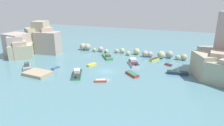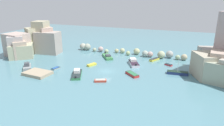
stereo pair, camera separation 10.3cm
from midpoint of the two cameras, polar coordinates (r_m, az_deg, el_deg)
The scene contains 15 objects.
cove_water at distance 56.62m, azimuth -1.66°, elevation -2.35°, with size 160.00×160.00×0.00m, color slate.
cliff_headland_left at distance 79.56m, azimuth -21.25°, elevation 5.33°, with size 21.69×24.48×11.51m.
rock_breakwater at distance 72.64m, azimuth 6.08°, elevation 3.14°, with size 43.83×4.46×2.61m.
stone_dock at distance 57.60m, azimuth -20.22°, elevation -2.73°, with size 6.85×4.79×0.80m, color tan.
moored_boat_0 at distance 68.92m, azimuth -1.25°, elevation 1.85°, with size 5.67×6.55×1.36m.
moored_boat_1 at distance 62.34m, azimuth 6.16°, elevation 0.11°, with size 4.93×6.78×1.70m.
moored_boat_2 at distance 60.36m, azimuth -15.55°, elevation -1.46°, with size 1.73×2.71×0.49m.
moored_boat_3 at distance 54.28m, azimuth -9.84°, elevation -3.00°, with size 4.90×6.96×1.51m.
moored_boat_4 at distance 61.47m, azimuth -5.71°, elevation -0.46°, with size 2.22×3.21×0.59m.
moored_boat_5 at distance 53.88m, azimuth 5.76°, elevation -3.15°, with size 4.36×4.08×0.65m.
moored_boat_6 at distance 49.88m, azimuth -3.22°, elevation -4.96°, with size 3.19×2.38×0.57m.
moored_boat_7 at distance 57.15m, azimuth 18.02°, elevation -2.64°, with size 5.61×2.18×4.89m.
moored_boat_8 at distance 63.70m, azimuth 15.69°, elevation -0.47°, with size 2.46×1.93×0.44m.
moored_boat_9 at distance 67.57m, azimuth 11.91°, elevation 1.00°, with size 2.85×4.14×0.70m.
moored_boat_10 at distance 63.10m, azimuth -22.76°, elevation -0.98°, with size 4.62×4.94×1.98m.
Camera 2 is at (20.52, -48.89, 19.86)m, focal length 32.41 mm.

